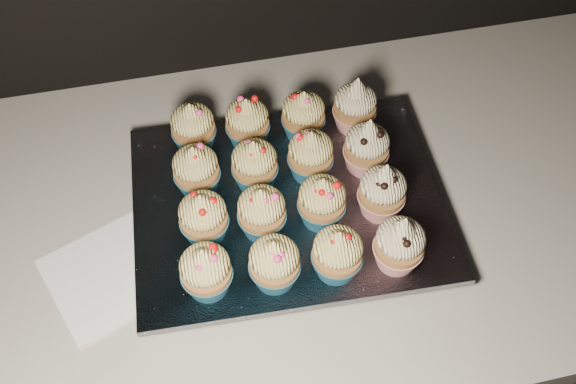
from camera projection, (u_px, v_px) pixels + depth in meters
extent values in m
cube|color=black|center=(299.00, 337.00, 1.29)|extent=(2.40, 0.60, 0.86)
cube|color=beige|center=(303.00, 207.00, 0.93)|extent=(2.44, 0.64, 0.04)
cube|color=white|center=(109.00, 275.00, 0.84)|extent=(0.19, 0.19, 0.00)
cube|color=black|center=(288.00, 209.00, 0.89)|extent=(0.40, 0.31, 0.02)
cube|color=silver|center=(288.00, 202.00, 0.87)|extent=(0.43, 0.34, 0.01)
cone|color=#1C6484|center=(208.00, 280.00, 0.78)|extent=(0.06, 0.06, 0.03)
ellipsoid|color=#F8DF7D|center=(205.00, 264.00, 0.75)|extent=(0.06, 0.06, 0.04)
cone|color=#F8DF7D|center=(202.00, 254.00, 0.73)|extent=(0.03, 0.03, 0.02)
cone|color=#1C6484|center=(275.00, 272.00, 0.78)|extent=(0.06, 0.06, 0.03)
ellipsoid|color=#F8DF7D|center=(274.00, 256.00, 0.75)|extent=(0.06, 0.06, 0.04)
cone|color=#F8DF7D|center=(274.00, 246.00, 0.73)|extent=(0.03, 0.03, 0.02)
cone|color=#1C6484|center=(336.00, 263.00, 0.79)|extent=(0.06, 0.06, 0.03)
ellipsoid|color=#F8DF7D|center=(338.00, 247.00, 0.76)|extent=(0.06, 0.06, 0.04)
cone|color=#F8DF7D|center=(339.00, 236.00, 0.74)|extent=(0.03, 0.03, 0.02)
cone|color=red|center=(397.00, 254.00, 0.80)|extent=(0.06, 0.06, 0.03)
ellipsoid|color=beige|center=(401.00, 238.00, 0.77)|extent=(0.06, 0.06, 0.04)
cone|color=beige|center=(404.00, 225.00, 0.75)|extent=(0.03, 0.03, 0.03)
cone|color=#1C6484|center=(205.00, 228.00, 0.82)|extent=(0.06, 0.06, 0.03)
ellipsoid|color=#F8DF7D|center=(202.00, 211.00, 0.79)|extent=(0.06, 0.06, 0.04)
cone|color=#F8DF7D|center=(200.00, 200.00, 0.77)|extent=(0.03, 0.03, 0.02)
cone|color=#1C6484|center=(262.00, 222.00, 0.83)|extent=(0.06, 0.06, 0.03)
ellipsoid|color=#F8DF7D|center=(261.00, 205.00, 0.80)|extent=(0.06, 0.06, 0.04)
cone|color=#F8DF7D|center=(261.00, 194.00, 0.78)|extent=(0.03, 0.03, 0.02)
cone|color=#1C6484|center=(321.00, 212.00, 0.84)|extent=(0.06, 0.06, 0.03)
ellipsoid|color=#F8DF7D|center=(322.00, 194.00, 0.81)|extent=(0.06, 0.06, 0.04)
cone|color=#F8DF7D|center=(323.00, 183.00, 0.79)|extent=(0.03, 0.03, 0.02)
cone|color=red|center=(380.00, 203.00, 0.85)|extent=(0.06, 0.06, 0.03)
ellipsoid|color=beige|center=(383.00, 185.00, 0.82)|extent=(0.06, 0.06, 0.04)
cone|color=beige|center=(386.00, 171.00, 0.79)|extent=(0.03, 0.03, 0.03)
cone|color=#1C6484|center=(198.00, 181.00, 0.87)|extent=(0.06, 0.06, 0.03)
ellipsoid|color=#F8DF7D|center=(195.00, 163.00, 0.84)|extent=(0.06, 0.06, 0.04)
cone|color=#F8DF7D|center=(193.00, 151.00, 0.82)|extent=(0.03, 0.03, 0.02)
cone|color=#1C6484|center=(255.00, 175.00, 0.87)|extent=(0.06, 0.06, 0.03)
ellipsoid|color=#F8DF7D|center=(254.00, 157.00, 0.84)|extent=(0.06, 0.06, 0.04)
cone|color=#F8DF7D|center=(253.00, 146.00, 0.83)|extent=(0.03, 0.03, 0.02)
cone|color=#1C6484|center=(310.00, 166.00, 0.88)|extent=(0.06, 0.06, 0.03)
ellipsoid|color=#F8DF7D|center=(311.00, 148.00, 0.85)|extent=(0.06, 0.06, 0.04)
cone|color=#F8DF7D|center=(311.00, 136.00, 0.84)|extent=(0.03, 0.03, 0.02)
cone|color=red|center=(365.00, 159.00, 0.89)|extent=(0.06, 0.06, 0.03)
ellipsoid|color=beige|center=(368.00, 141.00, 0.86)|extent=(0.06, 0.06, 0.04)
cone|color=beige|center=(370.00, 126.00, 0.84)|extent=(0.03, 0.03, 0.03)
cone|color=#1C6484|center=(195.00, 138.00, 0.92)|extent=(0.06, 0.06, 0.03)
ellipsoid|color=#F8DF7D|center=(192.00, 120.00, 0.89)|extent=(0.06, 0.06, 0.04)
cone|color=#F8DF7D|center=(190.00, 108.00, 0.87)|extent=(0.03, 0.03, 0.02)
cone|color=#1C6484|center=(248.00, 134.00, 0.92)|extent=(0.06, 0.06, 0.03)
ellipsoid|color=#F8DF7D|center=(247.00, 115.00, 0.89)|extent=(0.06, 0.06, 0.04)
cone|color=#F8DF7D|center=(246.00, 103.00, 0.87)|extent=(0.03, 0.03, 0.02)
cone|color=#1C6484|center=(303.00, 126.00, 0.93)|extent=(0.06, 0.06, 0.03)
ellipsoid|color=#F8DF7D|center=(304.00, 108.00, 0.90)|extent=(0.06, 0.06, 0.04)
cone|color=#F8DF7D|center=(304.00, 96.00, 0.88)|extent=(0.03, 0.03, 0.02)
cone|color=red|center=(354.00, 118.00, 0.94)|extent=(0.06, 0.06, 0.03)
ellipsoid|color=beige|center=(356.00, 100.00, 0.91)|extent=(0.06, 0.06, 0.04)
cone|color=beige|center=(357.00, 85.00, 0.89)|extent=(0.03, 0.03, 0.03)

